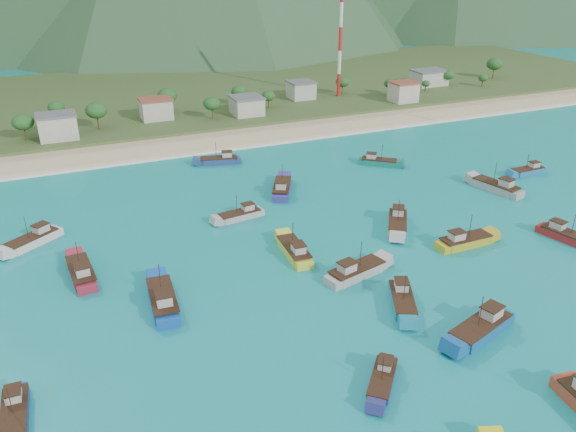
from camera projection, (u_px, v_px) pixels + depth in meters
name	position (u px, v px, depth m)	size (l,w,h in m)	color
ground	(310.00, 278.00, 93.69)	(600.00, 600.00, 0.00)	#0C8575
beach	(191.00, 144.00, 159.27)	(400.00, 18.00, 1.20)	beige
land	(150.00, 97.00, 209.91)	(400.00, 110.00, 2.40)	#385123
surf_line	(199.00, 154.00, 151.39)	(400.00, 2.50, 0.08)	white
village	(200.00, 106.00, 180.01)	(215.07, 29.71, 6.75)	beige
vegetation	(158.00, 108.00, 175.16)	(274.40, 25.77, 8.87)	#235623
radio_tower	(341.00, 27.00, 194.84)	(1.20, 1.20, 48.24)	red
boat_1	(497.00, 187.00, 127.49)	(6.24, 12.44, 7.06)	#A59C96
boat_2	(481.00, 329.00, 79.67)	(12.61, 6.99, 7.15)	#135495
boat_3	(33.00, 240.00, 104.32)	(10.71, 8.92, 6.42)	silver
boat_4	(163.00, 301.00, 85.98)	(4.51, 12.53, 7.27)	#1249A9
boat_7	(378.00, 162.00, 143.31)	(9.57, 8.54, 5.87)	#13705F
boat_8	(402.00, 301.00, 86.37)	(7.39, 10.79, 6.20)	teal
boat_9	(382.00, 380.00, 70.62)	(7.79, 8.28, 5.19)	navy
boat_10	(464.00, 242.00, 103.77)	(11.10, 3.36, 6.54)	gold
boat_14	(566.00, 236.00, 105.89)	(5.60, 11.10, 6.30)	#A61F20
boat_15	(294.00, 252.00, 100.43)	(3.97, 11.17, 6.49)	yellow
boat_16	(356.00, 272.00, 93.86)	(11.90, 5.96, 6.75)	#ABA49B
boat_17	(528.00, 171.00, 137.60)	(9.47, 2.97, 5.56)	#2369A4
boat_18	(220.00, 161.00, 144.17)	(10.92, 5.47, 6.20)	navy
boat_19	(282.00, 189.00, 126.75)	(8.50, 12.05, 6.95)	navy
boat_20	(82.00, 273.00, 93.54)	(4.27, 11.64, 6.74)	maroon
boat_25	(240.00, 215.00, 114.48)	(9.96, 4.20, 5.70)	#B0A7A1
boat_26	(397.00, 223.00, 110.73)	(9.17, 11.32, 6.73)	beige
boat_27	(15.00, 414.00, 65.34)	(3.11, 9.51, 5.57)	navy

